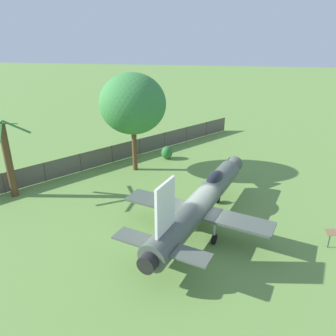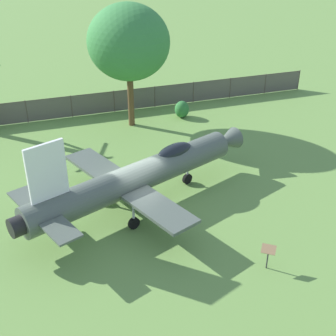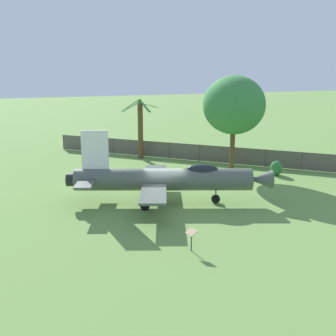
% 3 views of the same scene
% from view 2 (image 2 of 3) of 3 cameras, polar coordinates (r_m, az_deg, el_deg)
% --- Properties ---
extents(ground_plane, '(200.00, 200.00, 0.00)m').
position_cam_2_polar(ground_plane, '(24.04, -3.98, -4.76)').
color(ground_plane, '#668E42').
extents(display_jet, '(13.54, 9.25, 5.06)m').
position_cam_2_polar(display_jet, '(23.29, -3.43, -0.90)').
color(display_jet, '#4C564C').
rests_on(display_jet, ground_plane).
extents(shade_tree, '(5.32, 5.55, 8.41)m').
position_cam_2_polar(shade_tree, '(31.36, -4.92, 15.23)').
color(shade_tree, brown).
rests_on(shade_tree, ground_plane).
extents(perimeter_fence, '(26.86, 22.96, 1.67)m').
position_cam_2_polar(perimeter_fence, '(35.06, -9.25, 7.93)').
color(perimeter_fence, '#4C4238').
rests_on(perimeter_fence, ground_plane).
extents(shrub_near_fence, '(1.08, 1.06, 1.25)m').
position_cam_2_polar(shrub_near_fence, '(34.22, 1.73, 7.28)').
color(shrub_near_fence, '#2D7033').
rests_on(shrub_near_fence, ground_plane).
extents(info_plaque, '(0.52, 0.67, 1.14)m').
position_cam_2_polar(info_plaque, '(20.14, 12.31, -10.16)').
color(info_plaque, '#333333').
rests_on(info_plaque, ground_plane).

